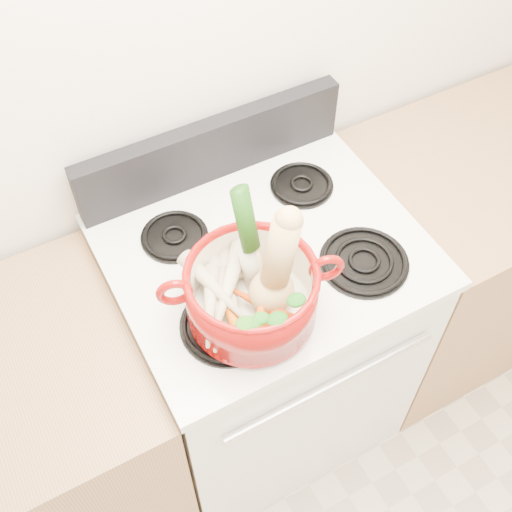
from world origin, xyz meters
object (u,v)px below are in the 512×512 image
stove_body (264,344)px  leek (250,242)px  dutch_oven (252,293)px  squash (272,267)px

stove_body → leek: 0.70m
dutch_oven → leek: (0.03, 0.06, 0.10)m
stove_body → leek: size_ratio=3.10×
dutch_oven → squash: 0.10m
stove_body → squash: (-0.09, -0.18, 0.67)m
leek → squash: bearing=-92.6°
leek → dutch_oven: bearing=-128.5°
stove_body → squash: squash is taller
dutch_oven → squash: size_ratio=1.10×
dutch_oven → squash: squash is taller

